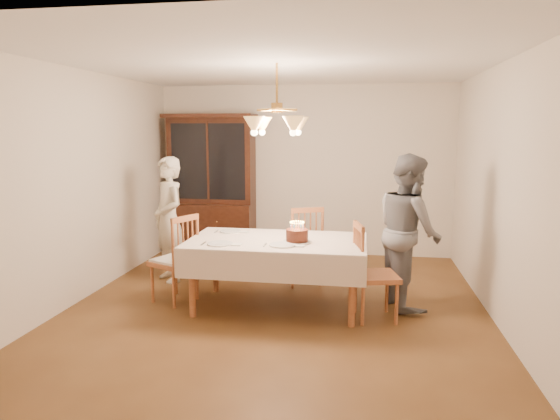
% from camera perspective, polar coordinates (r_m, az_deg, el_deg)
% --- Properties ---
extents(ground, '(5.00, 5.00, 0.00)m').
position_cam_1_polar(ground, '(5.59, -0.34, -11.02)').
color(ground, '#543318').
rests_on(ground, ground).
extents(room_shell, '(5.00, 5.00, 5.00)m').
position_cam_1_polar(room_shell, '(5.25, -0.36, 5.38)').
color(room_shell, white).
rests_on(room_shell, ground).
extents(dining_table, '(1.90, 1.10, 0.76)m').
position_cam_1_polar(dining_table, '(5.39, -0.35, -4.19)').
color(dining_table, '#98502C').
rests_on(dining_table, ground).
extents(china_hutch, '(1.38, 0.54, 2.16)m').
position_cam_1_polar(china_hutch, '(7.82, -7.78, 2.58)').
color(china_hutch, black).
rests_on(china_hutch, ground).
extents(chair_far_side, '(0.57, 0.56, 1.00)m').
position_cam_1_polar(chair_far_side, '(6.28, 2.65, -4.51)').
color(chair_far_side, '#98502C').
rests_on(chair_far_side, ground).
extents(chair_left_end, '(0.57, 0.58, 1.00)m').
position_cam_1_polar(chair_left_end, '(5.76, -11.94, -5.85)').
color(chair_left_end, '#98502C').
rests_on(chair_left_end, ground).
extents(chair_right_end, '(0.51, 0.52, 1.00)m').
position_cam_1_polar(chair_right_end, '(5.22, 10.77, -7.53)').
color(chair_right_end, '#98502C').
rests_on(chair_right_end, ground).
extents(elderly_woman, '(0.68, 0.68, 1.60)m').
position_cam_1_polar(elderly_woman, '(6.50, -12.58, -1.06)').
color(elderly_woman, beige).
rests_on(elderly_woman, ground).
extents(adult_in_grey, '(0.84, 0.96, 1.68)m').
position_cam_1_polar(adult_in_grey, '(5.60, 14.49, -2.32)').
color(adult_in_grey, slate).
rests_on(adult_in_grey, ground).
extents(birthday_cake, '(0.30, 0.30, 0.22)m').
position_cam_1_polar(birthday_cake, '(5.23, 1.95, -3.00)').
color(birthday_cake, white).
rests_on(birthday_cake, dining_table).
extents(place_setting_near_left, '(0.41, 0.27, 0.02)m').
position_cam_1_polar(place_setting_near_left, '(5.19, -6.75, -3.85)').
color(place_setting_near_left, white).
rests_on(place_setting_near_left, dining_table).
extents(place_setting_near_right, '(0.42, 0.27, 0.02)m').
position_cam_1_polar(place_setting_near_right, '(5.09, 0.41, -4.03)').
color(place_setting_near_right, white).
rests_on(place_setting_near_right, dining_table).
extents(place_setting_far_left, '(0.39, 0.24, 0.02)m').
position_cam_1_polar(place_setting_far_left, '(5.79, -5.56, -2.45)').
color(place_setting_far_left, white).
rests_on(place_setting_far_left, dining_table).
extents(chandelier, '(0.62, 0.62, 0.73)m').
position_cam_1_polar(chandelier, '(5.24, -0.36, 9.70)').
color(chandelier, '#BF8C3F').
rests_on(chandelier, ground).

